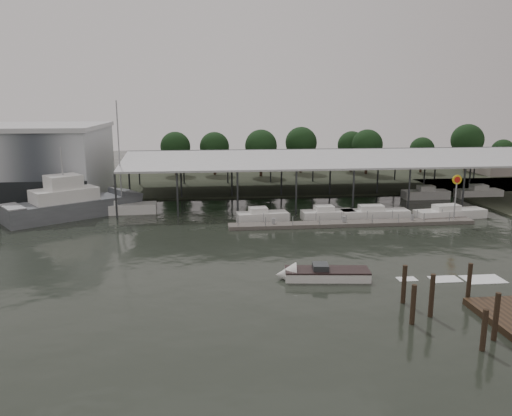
{
  "coord_description": "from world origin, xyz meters",
  "views": [
    {
      "loc": [
        -1.71,
        -43.09,
        13.79
      ],
      "look_at": [
        3.93,
        8.8,
        2.5
      ],
      "focal_mm": 35.0,
      "sensor_mm": 36.0,
      "label": 1
    }
  ],
  "objects": [
    {
      "name": "storage_warehouse",
      "position": [
        -28.0,
        29.94,
        5.29
      ],
      "size": [
        24.5,
        20.5,
        10.5
      ],
      "color": "#B0B6BB",
      "rests_on": "ground"
    },
    {
      "name": "floating_dock",
      "position": [
        15.0,
        10.0,
        0.2
      ],
      "size": [
        28.0,
        2.0,
        1.4
      ],
      "color": "#625D56",
      "rests_on": "ground"
    },
    {
      "name": "moored_cruiser_2",
      "position": [
        18.54,
        12.85,
        0.61
      ],
      "size": [
        8.06,
        2.23,
        1.7
      ],
      "rotation": [
        0.0,
        0.0,
        -0.0
      ],
      "color": "white",
      "rests_on": "ground"
    },
    {
      "name": "white_sailboat",
      "position": [
        -12.36,
        19.01,
        0.66
      ],
      "size": [
        9.39,
        3.1,
        13.99
      ],
      "rotation": [
        0.0,
        0.0,
        0.05
      ],
      "color": "white",
      "rests_on": "ground"
    },
    {
      "name": "covered_boat_shed",
      "position": [
        17.0,
        28.0,
        6.13
      ],
      "size": [
        58.24,
        24.0,
        6.96
      ],
      "color": "silver",
      "rests_on": "ground"
    },
    {
      "name": "speedboat_underway",
      "position": [
        7.26,
        -6.61,
        0.39
      ],
      "size": [
        18.29,
        4.15,
        2.0
      ],
      "rotation": [
        0.0,
        0.0,
        3.02
      ],
      "color": "white",
      "rests_on": "ground"
    },
    {
      "name": "shell_fuel_sign",
      "position": [
        27.0,
        9.99,
        3.93
      ],
      "size": [
        1.1,
        0.18,
        5.55
      ],
      "color": "#989A9E",
      "rests_on": "ground"
    },
    {
      "name": "grey_trawler",
      "position": [
        -17.19,
        17.66,
        1.58
      ],
      "size": [
        15.66,
        12.68,
        8.84
      ],
      "rotation": [
        0.0,
        0.0,
        0.6
      ],
      "color": "slate",
      "rests_on": "ground"
    },
    {
      "name": "mooring_pilings",
      "position": [
        13.64,
        -14.87,
        1.05
      ],
      "size": [
        6.13,
        7.82,
        3.55
      ],
      "color": "#38291C",
      "rests_on": "ground"
    },
    {
      "name": "moored_cruiser_0",
      "position": [
        5.06,
        13.08,
        0.61
      ],
      "size": [
        6.12,
        2.81,
        1.7
      ],
      "rotation": [
        0.0,
        0.0,
        0.11
      ],
      "color": "white",
      "rests_on": "ground"
    },
    {
      "name": "ground",
      "position": [
        0.0,
        0.0,
        0.0
      ],
      "size": [
        200.0,
        200.0,
        0.0
      ],
      "primitive_type": "plane",
      "color": "black",
      "rests_on": "ground"
    },
    {
      "name": "horizon_tree_line",
      "position": [
        23.09,
        48.84,
        5.58
      ],
      "size": [
        67.05,
        9.98,
        9.33
      ],
      "color": "black",
      "rests_on": "ground"
    },
    {
      "name": "land_strip_far",
      "position": [
        0.0,
        42.0,
        0.1
      ],
      "size": [
        140.0,
        30.0,
        0.3
      ],
      "color": "#363B2C",
      "rests_on": "ground"
    },
    {
      "name": "moored_cruiser_1",
      "position": [
        12.89,
        13.13,
        0.61
      ],
      "size": [
        6.35,
        2.55,
        1.7
      ],
      "rotation": [
        0.0,
        0.0,
        0.06
      ],
      "color": "white",
      "rests_on": "ground"
    },
    {
      "name": "moored_cruiser_3",
      "position": [
        27.53,
        12.09,
        0.61
      ],
      "size": [
        8.89,
        3.27,
        1.7
      ],
      "rotation": [
        0.0,
        0.0,
        0.13
      ],
      "color": "white",
      "rests_on": "ground"
    }
  ]
}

